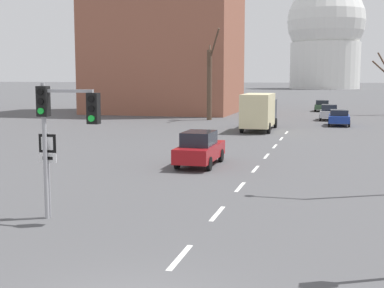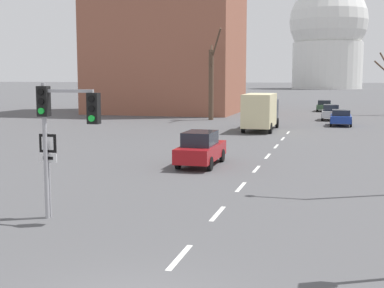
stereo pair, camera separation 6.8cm
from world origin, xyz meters
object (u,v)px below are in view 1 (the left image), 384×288
at_px(sedan_near_right, 200,148).
at_px(sedan_far_left, 329,112).
at_px(route_sign_post, 48,160).
at_px(sedan_near_left, 322,106).
at_px(traffic_signal_near_left, 61,117).
at_px(sedan_mid_centre, 339,117).
at_px(delivery_truck, 259,111).

height_order(sedan_near_right, sedan_far_left, sedan_near_right).
xyz_separation_m(sedan_near_right, sedan_far_left, (6.17, 31.45, -0.06)).
relative_size(route_sign_post, sedan_near_left, 0.69).
bearing_deg(route_sign_post, sedan_far_left, 78.80).
distance_m(traffic_signal_near_left, sedan_near_left, 57.98).
bearing_deg(sedan_far_left, traffic_signal_near_left, -100.38).
relative_size(traffic_signal_near_left, sedan_mid_centre, 1.12).
relative_size(sedan_near_right, sedan_mid_centre, 1.17).
bearing_deg(sedan_mid_centre, delivery_truck, -136.41).
bearing_deg(delivery_truck, sedan_near_right, -91.56).
distance_m(sedan_near_right, sedan_mid_centre, 26.06).
height_order(route_sign_post, sedan_near_left, route_sign_post).
height_order(sedan_mid_centre, sedan_far_left, sedan_far_left).
relative_size(route_sign_post, sedan_mid_centre, 0.72).
bearing_deg(route_sign_post, sedan_mid_centre, 75.45).
bearing_deg(sedan_near_right, route_sign_post, -101.52).
distance_m(traffic_signal_near_left, sedan_mid_centre, 37.49).
bearing_deg(traffic_signal_near_left, sedan_far_left, 79.62).
height_order(route_sign_post, sedan_mid_centre, route_sign_post).
relative_size(sedan_far_left, delivery_truck, 0.54).
bearing_deg(sedan_far_left, sedan_near_left, 93.86).
height_order(sedan_near_left, delivery_truck, delivery_truck).
relative_size(sedan_mid_centre, sedan_far_left, 1.00).
bearing_deg(sedan_far_left, route_sign_post, -101.20).
distance_m(traffic_signal_near_left, sedan_far_left, 43.53).
relative_size(traffic_signal_near_left, sedan_near_right, 0.96).
bearing_deg(sedan_near_right, delivery_truck, 88.44).
relative_size(traffic_signal_near_left, delivery_truck, 0.61).
xyz_separation_m(sedan_far_left, delivery_truck, (-5.66, -12.69, 0.86)).
bearing_deg(sedan_mid_centre, sedan_near_right, -105.88).
distance_m(route_sign_post, sedan_far_left, 43.44).
bearing_deg(traffic_signal_near_left, sedan_near_left, 83.22).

